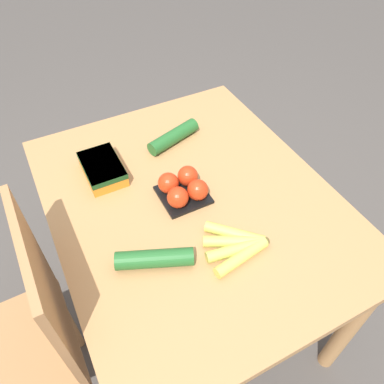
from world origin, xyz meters
TOP-DOWN VIEW (x-y plane):
  - ground_plane at (0.00, 0.00)m, footprint 12.00×12.00m
  - dining_table at (0.00, 0.00)m, footprint 1.09×0.88m
  - chair at (-0.13, 0.61)m, footprint 0.43×0.41m
  - banana_bunch at (-0.23, -0.03)m, footprint 0.18×0.19m
  - tomato_pack at (0.02, 0.02)m, footprint 0.15×0.15m
  - carrot_bag at (0.24, 0.22)m, footprint 0.18×0.12m
  - cucumber_near at (0.28, -0.07)m, footprint 0.11×0.22m
  - cucumber_far at (-0.17, 0.20)m, footprint 0.13×0.22m

SIDE VIEW (x-z plane):
  - ground_plane at x=0.00m, z-range 0.00..0.00m
  - chair at x=-0.13m, z-range 0.02..0.98m
  - dining_table at x=0.00m, z-range 0.25..0.98m
  - banana_bunch at x=-0.23m, z-range 0.73..0.76m
  - cucumber_near at x=0.28m, z-range 0.73..0.78m
  - cucumber_far at x=-0.17m, z-range 0.73..0.78m
  - carrot_bag at x=0.24m, z-range 0.73..0.79m
  - tomato_pack at x=0.02m, z-range 0.73..0.81m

